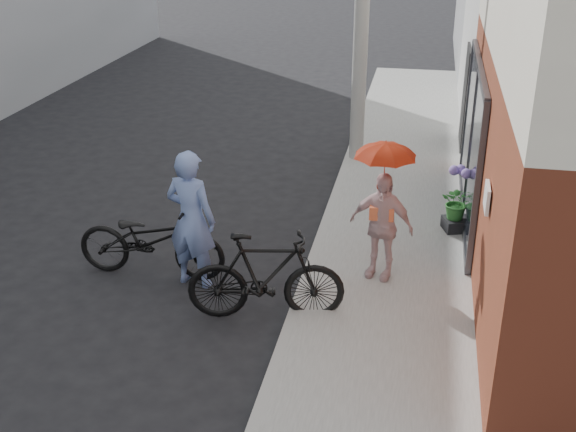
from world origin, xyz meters
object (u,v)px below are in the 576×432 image
(bike_left, at_px, (151,240))
(kimono_woman, at_px, (381,225))
(bike_right, at_px, (266,277))
(officer, at_px, (191,219))
(planter, at_px, (455,224))

(bike_left, xyz_separation_m, kimono_woman, (3.16, 0.39, 0.32))
(bike_left, relative_size, bike_right, 1.07)
(officer, xyz_separation_m, kimono_woman, (2.51, 0.50, -0.10))
(planter, bearing_deg, kimono_woman, -122.24)
(bike_left, height_order, planter, bike_left)
(officer, bearing_deg, planter, -136.17)
(officer, distance_m, bike_left, 0.78)
(officer, height_order, kimono_woman, officer)
(bike_left, bearing_deg, kimono_woman, -83.76)
(kimono_woman, height_order, planter, kimono_woman)
(officer, xyz_separation_m, bike_left, (-0.65, 0.11, -0.42))
(officer, distance_m, bike_right, 1.41)
(kimono_woman, xyz_separation_m, planter, (1.07, 1.70, -0.67))
(bike_right, xyz_separation_m, planter, (2.41, 2.88, -0.38))
(bike_right, bearing_deg, officer, 49.56)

